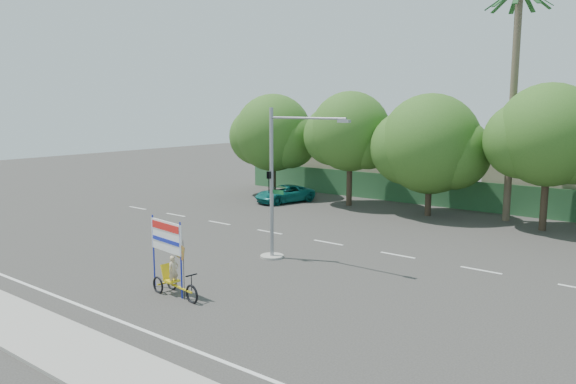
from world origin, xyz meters
The scene contains 12 objects.
ground centered at (0.00, 0.00, 0.00)m, with size 120.00×120.00×0.00m, color #33302D.
sidewalk_near centered at (0.00, -7.50, 0.06)m, with size 50.00×2.40×0.12m, color gray.
fence centered at (0.00, 21.50, 1.00)m, with size 38.00×0.08×2.00m, color #336B3D.
building_left centered at (-10.00, 26.00, 2.00)m, with size 12.00×8.00×4.00m, color beige.
tree_far_left centered at (-14.05, 18.00, 4.76)m, with size 7.14×6.00×7.96m.
tree_left centered at (-7.05, 18.00, 5.06)m, with size 6.66×5.60×8.07m.
tree_center centered at (-1.05, 18.00, 4.47)m, with size 7.62×6.40×7.85m.
tree_right centered at (5.95, 18.00, 5.24)m, with size 6.90×5.80×8.36m.
palm_short centered at (3.50, 19.50, 8.86)m, with size 3.73×3.79×14.45m.
traffic_signal centered at (-2.20, 3.98, 2.92)m, with size 4.72×1.10×7.00m.
trike_billboard centered at (-2.16, -2.34, 1.18)m, with size 2.97×0.88×2.94m.
pickup_truck centered at (-11.43, 16.17, 0.63)m, with size 2.09×4.52×1.26m, color #0F6B65.
Camera 1 is at (13.95, -15.70, 7.13)m, focal length 35.00 mm.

